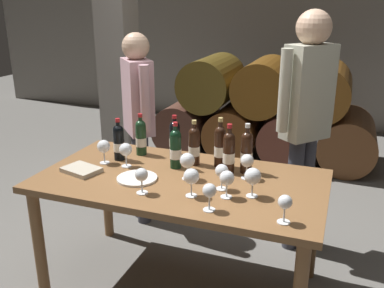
% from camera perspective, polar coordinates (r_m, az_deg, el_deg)
% --- Properties ---
extents(ground_plane, '(14.00, 14.00, 0.00)m').
position_cam_1_polar(ground_plane, '(2.92, -1.43, -18.39)').
color(ground_plane, '#66635E').
extents(cellar_back_wall, '(10.00, 0.24, 2.80)m').
position_cam_1_polar(cellar_back_wall, '(6.43, 12.90, 15.10)').
color(cellar_back_wall, gray).
rests_on(cellar_back_wall, ground_plane).
extents(barrel_stack, '(2.49, 0.90, 1.15)m').
position_cam_1_polar(barrel_stack, '(4.99, 9.61, 4.26)').
color(barrel_stack, '#4F2F24').
rests_on(barrel_stack, ground_plane).
extents(stone_pillar, '(0.32, 0.32, 2.60)m').
position_cam_1_polar(stone_pillar, '(4.37, -9.92, 12.41)').
color(stone_pillar, gray).
rests_on(stone_pillar, ground_plane).
extents(dining_table, '(1.70, 0.90, 0.76)m').
position_cam_1_polar(dining_table, '(2.57, -1.55, -6.44)').
color(dining_table, brown).
rests_on(dining_table, ground_plane).
extents(wine_bottle_0, '(0.07, 0.07, 0.32)m').
position_cam_1_polar(wine_bottle_0, '(2.67, 3.79, -0.23)').
color(wine_bottle_0, black).
rests_on(wine_bottle_0, dining_table).
extents(wine_bottle_1, '(0.07, 0.07, 0.28)m').
position_cam_1_polar(wine_bottle_1, '(2.87, -2.35, 0.84)').
color(wine_bottle_1, black).
rests_on(wine_bottle_1, dining_table).
extents(wine_bottle_2, '(0.07, 0.07, 0.31)m').
position_cam_1_polar(wine_bottle_2, '(2.59, 7.35, -1.04)').
color(wine_bottle_2, black).
rests_on(wine_bottle_2, dining_table).
extents(wine_bottle_3, '(0.07, 0.07, 0.29)m').
position_cam_1_polar(wine_bottle_3, '(2.70, 0.38, -0.21)').
color(wine_bottle_3, black).
rests_on(wine_bottle_3, dining_table).
extents(wine_bottle_4, '(0.07, 0.07, 0.30)m').
position_cam_1_polar(wine_bottle_4, '(2.65, -2.22, -0.57)').
color(wine_bottle_4, black).
rests_on(wine_bottle_4, dining_table).
extents(wine_bottle_5, '(0.07, 0.07, 0.28)m').
position_cam_1_polar(wine_bottle_5, '(2.82, -9.82, 0.29)').
color(wine_bottle_5, black).
rests_on(wine_bottle_5, dining_table).
extents(wine_bottle_6, '(0.07, 0.07, 0.31)m').
position_cam_1_polar(wine_bottle_6, '(2.58, 4.98, -1.08)').
color(wine_bottle_6, black).
rests_on(wine_bottle_6, dining_table).
extents(wine_bottle_7, '(0.07, 0.07, 0.29)m').
position_cam_1_polar(wine_bottle_7, '(2.90, -6.88, 0.96)').
color(wine_bottle_7, '#19381E').
rests_on(wine_bottle_7, dining_table).
extents(wine_glass_0, '(0.08, 0.08, 0.15)m').
position_cam_1_polar(wine_glass_0, '(2.35, 4.03, -3.74)').
color(wine_glass_0, white).
rests_on(wine_glass_0, dining_table).
extents(wine_glass_1, '(0.08, 0.08, 0.15)m').
position_cam_1_polar(wine_glass_1, '(2.26, 4.72, -4.69)').
color(wine_glass_1, white).
rests_on(wine_glass_1, dining_table).
extents(wine_glass_2, '(0.08, 0.08, 0.16)m').
position_cam_1_polar(wine_glass_2, '(2.70, -8.92, -0.83)').
color(wine_glass_2, white).
rests_on(wine_glass_2, dining_table).
extents(wine_glass_3, '(0.07, 0.07, 0.15)m').
position_cam_1_polar(wine_glass_3, '(2.12, 2.36, -6.41)').
color(wine_glass_3, white).
rests_on(wine_glass_3, dining_table).
extents(wine_glass_4, '(0.09, 0.09, 0.16)m').
position_cam_1_polar(wine_glass_4, '(2.26, -0.09, -4.47)').
color(wine_glass_4, white).
rests_on(wine_glass_4, dining_table).
extents(wine_glass_5, '(0.08, 0.08, 0.16)m').
position_cam_1_polar(wine_glass_5, '(2.78, -11.80, -0.40)').
color(wine_glass_5, white).
rests_on(wine_glass_5, dining_table).
extents(wine_glass_6, '(0.07, 0.07, 0.15)m').
position_cam_1_polar(wine_glass_6, '(2.32, -6.81, -4.25)').
color(wine_glass_6, white).
rests_on(wine_glass_6, dining_table).
extents(wine_glass_7, '(0.08, 0.08, 0.15)m').
position_cam_1_polar(wine_glass_7, '(2.51, 7.42, -2.35)').
color(wine_glass_7, white).
rests_on(wine_glass_7, dining_table).
extents(wine_glass_8, '(0.07, 0.07, 0.14)m').
position_cam_1_polar(wine_glass_8, '(2.05, 12.41, -7.80)').
color(wine_glass_8, white).
rests_on(wine_glass_8, dining_table).
extents(wine_glass_9, '(0.09, 0.09, 0.16)m').
position_cam_1_polar(wine_glass_9, '(2.48, -0.61, -2.28)').
color(wine_glass_9, white).
rests_on(wine_glass_9, dining_table).
extents(wine_glass_10, '(0.09, 0.09, 0.16)m').
position_cam_1_polar(wine_glass_10, '(2.28, 8.18, -4.39)').
color(wine_glass_10, white).
rests_on(wine_glass_10, dining_table).
extents(tasting_notebook, '(0.25, 0.21, 0.03)m').
position_cam_1_polar(tasting_notebook, '(2.70, -14.65, -3.38)').
color(tasting_notebook, '#B2A893').
rests_on(tasting_notebook, dining_table).
extents(serving_plate, '(0.24, 0.24, 0.01)m').
position_cam_1_polar(serving_plate, '(2.53, -7.40, -4.60)').
color(serving_plate, white).
rests_on(serving_plate, dining_table).
extents(sommelier_presenting, '(0.35, 0.40, 1.72)m').
position_cam_1_polar(sommelier_presenting, '(3.01, 15.13, 4.25)').
color(sommelier_presenting, '#383842').
rests_on(sommelier_presenting, ground_plane).
extents(taster_seated_left, '(0.36, 0.39, 1.54)m').
position_cam_1_polar(taster_seated_left, '(3.36, -7.21, 4.11)').
color(taster_seated_left, '#383842').
rests_on(taster_seated_left, ground_plane).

